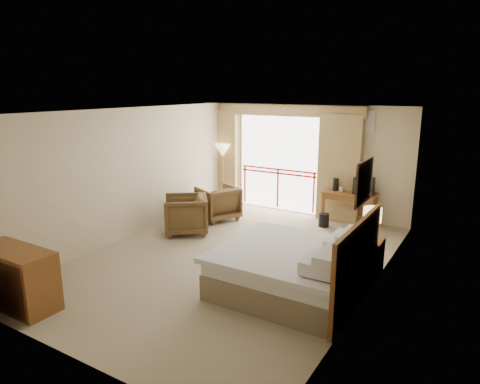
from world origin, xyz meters
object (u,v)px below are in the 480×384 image
Objects in this scene: armchair_far at (218,219)px; desk at (350,199)px; bed at (294,269)px; armchair_near at (186,233)px; floor_lamp at (223,153)px; tv at (364,186)px; wastebasket at (324,220)px; nightstand at (368,256)px; dresser at (16,278)px; table_lamp at (372,215)px; side_table at (199,209)px.

desk is at bearing 140.84° from armchair_far.
bed is 2.33× the size of armchair_near.
floor_lamp reaches higher than bed.
floor_lamp is at bearing -167.82° from tv.
nightstand is at bearing -52.66° from wastebasket.
wastebasket is 0.34× the size of armchair_far.
tv reaches higher than dresser.
bed is 2.41× the size of armchair_far.
dresser is at bearing -142.27° from bed.
armchair_far is (-3.13, -1.19, -0.96)m from tv.
table_lamp is 0.41× the size of dresser.
armchair_near is 0.70× the size of dresser.
table_lamp is 2.72m from desk.
tv is 3.79m from floor_lamp.
desk is at bearing 114.24° from table_lamp.
side_table is (-3.00, -1.79, -0.24)m from desk.
side_table is 2.08m from floor_lamp.
tv is 0.77× the size of side_table.
floor_lamp is at bearing 135.41° from bed.
table_lamp is at bearing 51.66° from armchair_near.
tv is (-0.80, 2.44, 0.65)m from nightstand.
armchair_far is (-3.93, 1.25, -0.30)m from nightstand.
armchair_near is at bearing -130.64° from tv.
armchair_near is at bearing 178.15° from nightstand.
tv reaches higher than wastebasket.
table_lamp is at bearing -27.62° from floor_lamp.
wastebasket is at bearing 27.20° from side_table.
floor_lamp reaches higher than wastebasket.
side_table is at bearing 87.88° from dresser.
table_lamp is 5.17m from floor_lamp.
wastebasket is 3.30m from floor_lamp.
armchair_far is 0.97× the size of armchair_near.
bed is at bearing -123.60° from nightstand.
armchair_far is at bearing -61.85° from floor_lamp.
dresser reaches higher than nightstand.
side_table is (-0.15, 0.66, 0.37)m from armchair_near.
bed reaches higher than dresser.
table_lamp is 4.08m from armchair_near.
dresser reaches higher than side_table.
desk is 0.79m from wastebasket.
tv reaches higher than desk.
desk is 1.30× the size of armchair_near.
floor_lamp is at bearing 156.00° from armchair_near.
dresser is (-2.92, -6.26, -0.17)m from desk.
bed is 4.03m from armchair_far.
desk is 3.50m from side_table.
table_lamp is 0.32× the size of floor_lamp.
side_table is (-0.17, -0.54, 0.37)m from armchair_far.
bed reaches higher than side_table.
dresser is at bearing -85.01° from floor_lamp.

